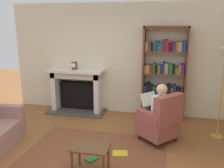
# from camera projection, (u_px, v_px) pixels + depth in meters

# --- Properties ---
(ground) EXTENTS (14.00, 14.00, 0.00)m
(ground) POSITION_uv_depth(u_px,v_px,m) (89.00, 164.00, 3.96)
(ground) COLOR brown
(back_wall) EXTENTS (5.60, 0.10, 2.70)m
(back_wall) POSITION_uv_depth(u_px,v_px,m) (120.00, 59.00, 6.05)
(back_wall) COLOR beige
(back_wall) RESTS_ON ground
(area_rug) EXTENTS (2.40, 1.80, 0.01)m
(area_rug) POSITION_uv_depth(u_px,v_px,m) (95.00, 154.00, 4.24)
(area_rug) COLOR brown
(area_rug) RESTS_ON ground
(fireplace) EXTENTS (1.44, 0.64, 1.11)m
(fireplace) POSITION_uv_depth(u_px,v_px,m) (77.00, 89.00, 6.23)
(fireplace) COLOR #4C4742
(fireplace) RESTS_ON ground
(mantel_clock) EXTENTS (0.14, 0.14, 0.19)m
(mantel_clock) POSITION_uv_depth(u_px,v_px,m) (74.00, 66.00, 5.98)
(mantel_clock) COLOR brown
(mantel_clock) RESTS_ON fireplace
(bookshelf) EXTENTS (1.00, 0.32, 2.16)m
(bookshelf) POSITION_uv_depth(u_px,v_px,m) (164.00, 75.00, 5.68)
(bookshelf) COLOR brown
(bookshelf) RESTS_ON ground
(armchair_reading) EXTENTS (0.89, 0.89, 0.97)m
(armchair_reading) POSITION_uv_depth(u_px,v_px,m) (161.00, 121.00, 4.61)
(armchair_reading) COLOR #331E14
(armchair_reading) RESTS_ON ground
(seated_reader) EXTENTS (0.59, 0.57, 1.14)m
(seated_reader) POSITION_uv_depth(u_px,v_px,m) (157.00, 109.00, 4.65)
(seated_reader) COLOR white
(seated_reader) RESTS_ON ground
(side_table) EXTENTS (0.56, 0.39, 0.44)m
(side_table) POSITION_uv_depth(u_px,v_px,m) (90.00, 151.00, 3.64)
(side_table) COLOR brown
(side_table) RESTS_ON ground
(scattered_books) EXTENTS (0.68, 0.52, 0.03)m
(scattered_books) POSITION_uv_depth(u_px,v_px,m) (111.00, 155.00, 4.17)
(scattered_books) COLOR gold
(scattered_books) RESTS_ON area_rug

